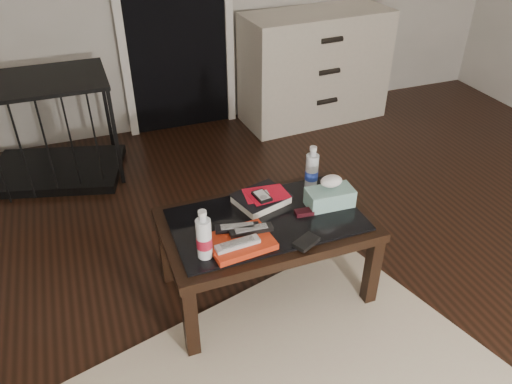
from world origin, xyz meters
TOP-DOWN VIEW (x-y plane):
  - ground at (0.00, 0.00)m, footprint 5.00×5.00m
  - doorway at (-0.40, 2.47)m, footprint 0.90×0.08m
  - coffee_table at (-0.47, 0.39)m, footprint 1.00×0.60m
  - dresser at (0.69, 2.23)m, footprint 1.23×0.58m
  - pet_crate at (-1.45, 2.00)m, footprint 1.03×0.82m
  - magazines at (-0.65, 0.26)m, footprint 0.30×0.24m
  - remote_silver at (-0.67, 0.22)m, footprint 0.20×0.06m
  - remote_black_front at (-0.59, 0.29)m, footprint 0.20×0.06m
  - remote_black_back at (-0.64, 0.33)m, footprint 0.21×0.09m
  - textbook at (-0.45, 0.53)m, footprint 0.30×0.26m
  - dvd_mailers at (-0.43, 0.53)m, footprint 0.20×0.15m
  - ipod at (-0.45, 0.50)m, footprint 0.08×0.11m
  - flip_phone at (-0.29, 0.36)m, footprint 0.09×0.05m
  - wallet at (-0.37, 0.16)m, footprint 0.14×0.12m
  - water_bottle_left at (-0.82, 0.24)m, footprint 0.07×0.07m
  - water_bottle_right at (-0.15, 0.57)m, footprint 0.08×0.08m
  - tissue_box at (-0.14, 0.39)m, footprint 0.24×0.13m

SIDE VIEW (x-z plane):
  - ground at x=0.00m, z-range 0.00..0.00m
  - pet_crate at x=-1.45m, z-range -0.12..0.59m
  - coffee_table at x=-0.47m, z-range 0.17..0.63m
  - dresser at x=0.69m, z-range 0.00..0.90m
  - wallet at x=-0.37m, z-range 0.46..0.48m
  - flip_phone at x=-0.29m, z-range 0.46..0.48m
  - magazines at x=-0.65m, z-range 0.46..0.49m
  - textbook at x=-0.45m, z-range 0.46..0.51m
  - remote_silver at x=-0.67m, z-range 0.49..0.51m
  - remote_black_front at x=-0.59m, z-range 0.49..0.51m
  - remote_black_back at x=-0.64m, z-range 0.49..0.51m
  - tissue_box at x=-0.14m, z-range 0.46..0.55m
  - dvd_mailers at x=-0.43m, z-range 0.51..0.51m
  - ipod at x=-0.45m, z-range 0.51..0.53m
  - water_bottle_left at x=-0.82m, z-range 0.46..0.70m
  - water_bottle_right at x=-0.15m, z-range 0.46..0.70m
  - doorway at x=-0.40m, z-range -0.01..2.06m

